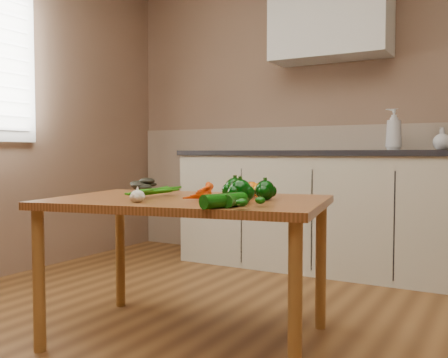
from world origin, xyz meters
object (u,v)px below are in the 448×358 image
soap_bottle_c (442,139)px  tomato_c (261,190)px  tomato_a (239,190)px  pepper_b (265,190)px  zucchini_b (224,200)px  leafy_greens (138,184)px  pepper_c (240,191)px  carrot_bunch (187,192)px  table (188,214)px  pepper_a (235,189)px  zucchini_a (236,199)px  garlic_bulb (138,196)px  soap_bottle_a (394,129)px  tomato_b (251,189)px

soap_bottle_c → tomato_c: (-0.61, -1.59, -0.27)m
tomato_a → tomato_c: 0.11m
pepper_b → zucchini_b: pepper_b is taller
tomato_c → tomato_a: bearing=-166.3°
tomato_a → zucchini_b: 0.44m
leafy_greens → pepper_c: 0.83m
pepper_b → tomato_c: bearing=127.4°
carrot_bunch → pepper_c: size_ratio=2.31×
soap_bottle_c → table: bearing=-86.2°
pepper_a → pepper_b: 0.14m
zucchini_a → zucchini_b: (-0.01, -0.09, 0.00)m
table → soap_bottle_c: bearing=51.8°
pepper_a → zucchini_b: pepper_a is taller
pepper_b → soap_bottle_c: bearing=71.5°
soap_bottle_c → zucchini_a: 2.04m
garlic_bulb → pepper_c: 0.44m
soap_bottle_a → zucchini_b: size_ratio=1.47×
soap_bottle_a → pepper_a: size_ratio=3.06×
tomato_a → tomato_b: size_ratio=0.98×
garlic_bulb → zucchini_a: (0.43, 0.09, -0.00)m
garlic_bulb → tomato_b: (0.30, 0.49, 0.01)m
table → soap_bottle_c: (0.90, 1.75, 0.38)m
table → tomato_c: bearing=18.7°
zucchini_a → tomato_b: bearing=108.2°
pepper_b → tomato_b: 0.18m
carrot_bunch → zucchini_b: (0.35, -0.27, -0.00)m
table → tomato_c: (0.30, 0.17, 0.11)m
pepper_b → tomato_c: 0.09m
pepper_c → zucchini_a: size_ratio=0.49×
pepper_b → tomato_c: (-0.05, 0.07, -0.01)m
pepper_a → soap_bottle_c: bearing=68.4°
pepper_a → pepper_c: bearing=-53.6°
leafy_greens → tomato_b: 0.68m
table → tomato_a: bearing=25.8°
leafy_greens → tomato_b: size_ratio=2.24×
tomato_a → pepper_c: bearing=-60.7°
carrot_bunch → tomato_c: bearing=18.5°
table → zucchini_a: zucchini_a is taller
soap_bottle_c → zucchini_b: soap_bottle_c is taller
soap_bottle_a → garlic_bulb: size_ratio=4.76×
tomato_c → leafy_greens: bearing=178.1°
carrot_bunch → soap_bottle_c: bearing=51.7°
leafy_greens → tomato_c: (0.75, -0.02, -0.01)m
leafy_greens → zucchini_b: leafy_greens is taller
table → leafy_greens: (-0.46, 0.19, 0.12)m
zucchini_b → pepper_c: bearing=97.4°
tomato_b → zucchini_a: tomato_b is taller
zucchini_b → soap_bottle_a: bearing=83.4°
leafy_greens → pepper_c: pepper_c is taller
table → zucchini_b: 0.45m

